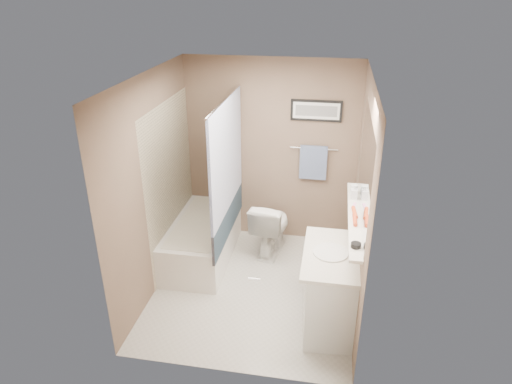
% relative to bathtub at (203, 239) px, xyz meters
% --- Properties ---
extents(ground, '(2.50, 2.50, 0.00)m').
position_rel_bathtub_xyz_m(ground, '(0.75, -0.54, -0.25)').
color(ground, beige).
rests_on(ground, ground).
extents(ceiling, '(2.20, 2.50, 0.04)m').
position_rel_bathtub_xyz_m(ceiling, '(0.75, -0.54, 2.13)').
color(ceiling, white).
rests_on(ceiling, wall_back).
extents(wall_back, '(2.20, 0.04, 2.40)m').
position_rel_bathtub_xyz_m(wall_back, '(0.75, 0.69, 0.95)').
color(wall_back, brown).
rests_on(wall_back, ground).
extents(wall_front, '(2.20, 0.04, 2.40)m').
position_rel_bathtub_xyz_m(wall_front, '(0.75, -1.77, 0.95)').
color(wall_front, brown).
rests_on(wall_front, ground).
extents(wall_left, '(0.04, 2.50, 2.40)m').
position_rel_bathtub_xyz_m(wall_left, '(-0.33, -0.54, 0.95)').
color(wall_left, brown).
rests_on(wall_left, ground).
extents(wall_right, '(0.04, 2.50, 2.40)m').
position_rel_bathtub_xyz_m(wall_right, '(1.83, -0.54, 0.95)').
color(wall_right, brown).
rests_on(wall_right, ground).
extents(tile_surround, '(0.02, 1.55, 2.00)m').
position_rel_bathtub_xyz_m(tile_surround, '(-0.34, -0.04, 0.75)').
color(tile_surround, tan).
rests_on(tile_surround, wall_left).
extents(curtain_rod, '(0.02, 1.55, 0.02)m').
position_rel_bathtub_xyz_m(curtain_rod, '(0.35, -0.04, 1.80)').
color(curtain_rod, silver).
rests_on(curtain_rod, wall_left).
extents(curtain_upper, '(0.03, 1.45, 1.28)m').
position_rel_bathtub_xyz_m(curtain_upper, '(0.35, -0.04, 1.15)').
color(curtain_upper, white).
rests_on(curtain_upper, curtain_rod).
extents(curtain_lower, '(0.03, 1.45, 0.36)m').
position_rel_bathtub_xyz_m(curtain_lower, '(0.35, -0.04, 0.33)').
color(curtain_lower, '#293E4E').
rests_on(curtain_lower, curtain_rod).
extents(mirror, '(0.02, 1.60, 1.00)m').
position_rel_bathtub_xyz_m(mirror, '(1.84, -0.69, 1.37)').
color(mirror, silver).
rests_on(mirror, wall_right).
extents(shelf, '(0.12, 1.60, 0.03)m').
position_rel_bathtub_xyz_m(shelf, '(1.79, -0.69, 0.85)').
color(shelf, silver).
rests_on(shelf, wall_right).
extents(towel_bar, '(0.60, 0.02, 0.02)m').
position_rel_bathtub_xyz_m(towel_bar, '(1.30, 0.68, 1.05)').
color(towel_bar, silver).
rests_on(towel_bar, wall_back).
extents(towel, '(0.34, 0.05, 0.44)m').
position_rel_bathtub_xyz_m(towel, '(1.30, 0.66, 0.87)').
color(towel, '#8398BF').
rests_on(towel, towel_bar).
extents(art_frame, '(0.62, 0.02, 0.26)m').
position_rel_bathtub_xyz_m(art_frame, '(1.30, 0.69, 1.53)').
color(art_frame, black).
rests_on(art_frame, wall_back).
extents(art_mat, '(0.56, 0.00, 0.20)m').
position_rel_bathtub_xyz_m(art_mat, '(1.30, 0.68, 1.53)').
color(art_mat, white).
rests_on(art_mat, art_frame).
extents(art_image, '(0.50, 0.00, 0.13)m').
position_rel_bathtub_xyz_m(art_image, '(1.30, 0.68, 1.53)').
color(art_image, '#595959').
rests_on(art_image, art_mat).
extents(door, '(0.80, 0.02, 2.00)m').
position_rel_bathtub_xyz_m(door, '(1.30, -1.78, 0.75)').
color(door, silver).
rests_on(door, wall_front).
extents(door_handle, '(0.10, 0.02, 0.02)m').
position_rel_bathtub_xyz_m(door_handle, '(0.97, -1.73, 0.75)').
color(door_handle, silver).
rests_on(door_handle, door).
extents(bathtub, '(0.71, 1.51, 0.50)m').
position_rel_bathtub_xyz_m(bathtub, '(0.00, 0.00, 0.00)').
color(bathtub, white).
rests_on(bathtub, ground).
extents(tub_rim, '(0.56, 1.36, 0.02)m').
position_rel_bathtub_xyz_m(tub_rim, '(-0.00, 0.00, 0.25)').
color(tub_rim, silver).
rests_on(tub_rim, bathtub).
extents(toilet, '(0.51, 0.76, 0.73)m').
position_rel_bathtub_xyz_m(toilet, '(0.83, 0.28, 0.11)').
color(toilet, white).
rests_on(toilet, ground).
extents(vanity, '(0.57, 0.94, 0.80)m').
position_rel_bathtub_xyz_m(vanity, '(1.60, -0.97, 0.15)').
color(vanity, silver).
rests_on(vanity, ground).
extents(countertop, '(0.54, 0.96, 0.04)m').
position_rel_bathtub_xyz_m(countertop, '(1.59, -0.97, 0.57)').
color(countertop, beige).
rests_on(countertop, vanity).
extents(sink_basin, '(0.34, 0.34, 0.01)m').
position_rel_bathtub_xyz_m(sink_basin, '(1.58, -0.97, 0.60)').
color(sink_basin, silver).
rests_on(sink_basin, countertop).
extents(faucet_spout, '(0.02, 0.02, 0.10)m').
position_rel_bathtub_xyz_m(faucet_spout, '(1.78, -0.97, 0.64)').
color(faucet_spout, white).
rests_on(faucet_spout, countertop).
extents(faucet_knob, '(0.05, 0.05, 0.05)m').
position_rel_bathtub_xyz_m(faucet_knob, '(1.78, -0.87, 0.62)').
color(faucet_knob, silver).
rests_on(faucet_knob, countertop).
extents(candle_bowl_near, '(0.09, 0.09, 0.04)m').
position_rel_bathtub_xyz_m(candle_bowl_near, '(1.79, -1.27, 0.89)').
color(candle_bowl_near, black).
rests_on(candle_bowl_near, shelf).
extents(hair_brush_front, '(0.05, 0.22, 0.04)m').
position_rel_bathtub_xyz_m(hair_brush_front, '(1.79, -0.81, 0.89)').
color(hair_brush_front, '#CC411C').
rests_on(hair_brush_front, shelf).
extents(hair_brush_back, '(0.06, 0.22, 0.04)m').
position_rel_bathtub_xyz_m(hair_brush_back, '(1.79, -0.66, 0.89)').
color(hair_brush_back, '#D5491E').
rests_on(hair_brush_back, shelf).
extents(pink_comb, '(0.05, 0.16, 0.01)m').
position_rel_bathtub_xyz_m(pink_comb, '(1.79, -0.48, 0.87)').
color(pink_comb, '#F897C6').
rests_on(pink_comb, shelf).
extents(glass_jar, '(0.08, 0.08, 0.10)m').
position_rel_bathtub_xyz_m(glass_jar, '(1.79, -0.17, 0.92)').
color(glass_jar, white).
rests_on(glass_jar, shelf).
extents(soap_bottle, '(0.07, 0.07, 0.16)m').
position_rel_bathtub_xyz_m(soap_bottle, '(1.79, -0.29, 0.94)').
color(soap_bottle, '#999999').
rests_on(soap_bottle, shelf).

